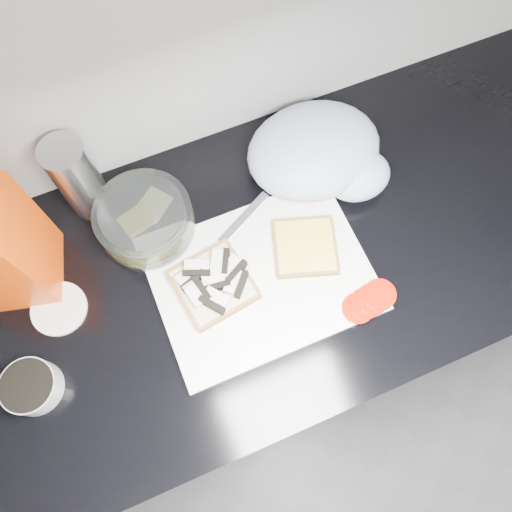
# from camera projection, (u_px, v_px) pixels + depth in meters

# --- Properties ---
(base_cabinet) EXTENTS (3.50, 0.60, 0.86)m
(base_cabinet) POSITION_uv_depth(u_px,v_px,m) (217.00, 333.00, 1.39)
(base_cabinet) COLOR black
(base_cabinet) RESTS_ON ground
(countertop) EXTENTS (3.50, 0.64, 0.04)m
(countertop) POSITION_uv_depth(u_px,v_px,m) (201.00, 284.00, 0.97)
(countertop) COLOR black
(countertop) RESTS_ON base_cabinet
(cutting_board) EXTENTS (0.40, 0.30, 0.01)m
(cutting_board) POSITION_uv_depth(u_px,v_px,m) (262.00, 278.00, 0.95)
(cutting_board) COLOR white
(cutting_board) RESTS_ON countertop
(bread_left) EXTENTS (0.16, 0.16, 0.04)m
(bread_left) POSITION_uv_depth(u_px,v_px,m) (213.00, 283.00, 0.92)
(bread_left) COLOR beige
(bread_left) RESTS_ON cutting_board
(bread_right) EXTENTS (0.16, 0.16, 0.02)m
(bread_right) POSITION_uv_depth(u_px,v_px,m) (305.00, 247.00, 0.95)
(bread_right) COLOR beige
(bread_right) RESTS_ON cutting_board
(tomato_slices) EXTENTS (0.12, 0.08, 0.02)m
(tomato_slices) POSITION_uv_depth(u_px,v_px,m) (369.00, 301.00, 0.91)
(tomato_slices) COLOR #B41404
(tomato_slices) RESTS_ON cutting_board
(knife) EXTENTS (0.19, 0.11, 0.01)m
(knife) POSITION_uv_depth(u_px,v_px,m) (263.00, 196.00, 1.00)
(knife) COLOR silver
(knife) RESTS_ON cutting_board
(seed_tub) EXTENTS (0.10, 0.10, 0.05)m
(seed_tub) POSITION_uv_depth(u_px,v_px,m) (31.00, 387.00, 0.85)
(seed_tub) COLOR #A3A8A9
(seed_tub) RESTS_ON countertop
(tub_lid) EXTENTS (0.13, 0.13, 0.01)m
(tub_lid) POSITION_uv_depth(u_px,v_px,m) (59.00, 309.00, 0.93)
(tub_lid) COLOR silver
(tub_lid) RESTS_ON countertop
(glass_bowl) EXTENTS (0.19, 0.19, 0.08)m
(glass_bowl) POSITION_uv_depth(u_px,v_px,m) (146.00, 221.00, 0.95)
(glass_bowl) COLOR silver
(glass_bowl) RESTS_ON countertop
(steel_canister) EXTENTS (0.08, 0.08, 0.19)m
(steel_canister) POSITION_uv_depth(u_px,v_px,m) (78.00, 179.00, 0.92)
(steel_canister) COLOR #B4B4B9
(steel_canister) RESTS_ON countertop
(grocery_bag) EXTENTS (0.28, 0.24, 0.12)m
(grocery_bag) POSITION_uv_depth(u_px,v_px,m) (320.00, 154.00, 0.98)
(grocery_bag) COLOR silver
(grocery_bag) RESTS_ON countertop
(whole_tomatoes) EXTENTS (0.06, 0.06, 0.06)m
(whole_tomatoes) POSITION_uv_depth(u_px,v_px,m) (315.00, 187.00, 0.99)
(whole_tomatoes) COLOR #B41404
(whole_tomatoes) RESTS_ON countertop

